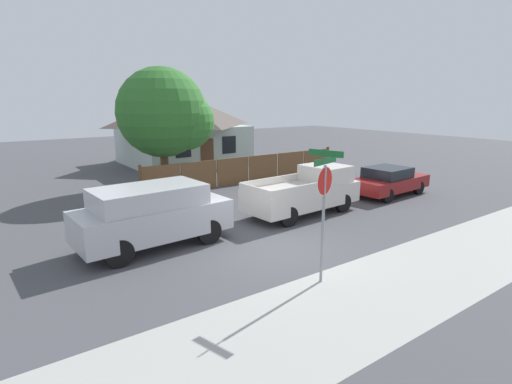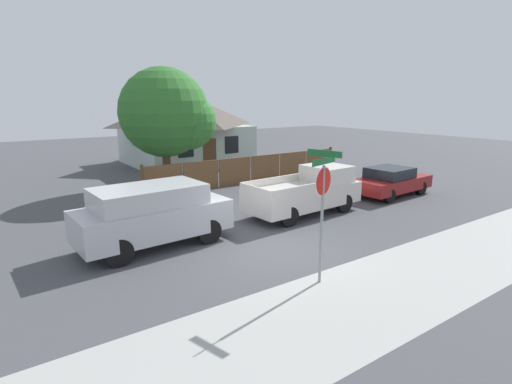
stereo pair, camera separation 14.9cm
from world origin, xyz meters
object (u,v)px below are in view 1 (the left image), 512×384
at_px(oak_tree, 167,115).
at_px(red_suv, 153,214).
at_px(parked_sedan, 388,181).
at_px(stop_sign, 324,194).
at_px(orange_pickup, 306,192).
at_px(house, 182,128).

bearing_deg(oak_tree, red_suv, -117.12).
height_order(parked_sedan, stop_sign, stop_sign).
bearing_deg(oak_tree, parked_sedan, -43.89).
relative_size(oak_tree, stop_sign, 1.81).
bearing_deg(stop_sign, oak_tree, 68.25).
bearing_deg(stop_sign, orange_pickup, 35.63).
distance_m(oak_tree, parked_sedan, 11.05).
bearing_deg(oak_tree, orange_pickup, -71.27).
distance_m(orange_pickup, stop_sign, 6.25).
relative_size(house, stop_sign, 2.35).
bearing_deg(house, stop_sign, -105.51).
height_order(oak_tree, parked_sedan, oak_tree).
distance_m(red_suv, orange_pickup, 6.28).
height_order(house, orange_pickup, house).
relative_size(house, oak_tree, 1.30).
bearing_deg(oak_tree, house, 60.01).
bearing_deg(parked_sedan, house, 101.53).
relative_size(red_suv, orange_pickup, 0.95).
relative_size(oak_tree, parked_sedan, 1.41).
relative_size(red_suv, parked_sedan, 1.11).
relative_size(red_suv, stop_sign, 1.43).
height_order(red_suv, stop_sign, stop_sign).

